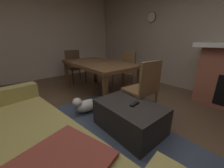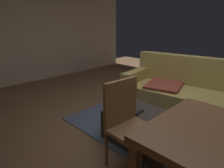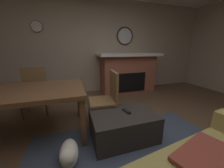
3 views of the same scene
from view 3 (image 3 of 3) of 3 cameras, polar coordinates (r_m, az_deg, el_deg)
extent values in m
plane|color=brown|center=(1.84, 10.79, -28.75)|extent=(8.87, 8.87, 0.00)
cube|color=#B7A893|center=(3.94, -8.13, 15.99)|extent=(7.79, 0.12, 2.67)
cube|color=#9E5642|center=(3.95, 6.98, 4.50)|extent=(1.60, 0.60, 1.09)
cube|color=black|center=(3.76, 8.53, 0.85)|extent=(0.88, 0.10, 0.56)
cube|color=white|center=(3.84, 7.58, 13.00)|extent=(1.84, 0.76, 0.08)
torus|color=#4C331E|center=(4.15, 5.85, 20.67)|extent=(0.54, 0.05, 0.54)
cylinder|color=silver|center=(4.15, 5.85, 20.67)|extent=(0.45, 0.01, 0.45)
cube|color=#2D2826|center=(1.95, 4.99, -18.12)|extent=(0.90, 0.62, 0.40)
cube|color=black|center=(1.88, 6.55, -12.03)|extent=(0.07, 0.17, 0.02)
cube|color=brown|center=(2.15, -37.18, -3.08)|extent=(1.78, 0.99, 0.06)
cube|color=brown|center=(1.77, -12.77, -16.93)|extent=(0.07, 0.07, 0.68)
cube|color=brown|center=(2.55, -14.65, -6.71)|extent=(0.07, 0.07, 0.68)
cube|color=brown|center=(2.95, -31.49, -3.65)|extent=(0.47, 0.47, 0.04)
cube|color=brown|center=(3.08, -31.60, 2.08)|extent=(0.44, 0.07, 0.48)
cylinder|color=brown|center=(2.81, -27.43, -8.88)|extent=(0.04, 0.04, 0.41)
cylinder|color=brown|center=(2.89, -35.42, -9.43)|extent=(0.04, 0.04, 0.41)
cylinder|color=brown|center=(3.18, -26.84, -6.08)|extent=(0.04, 0.04, 0.41)
cylinder|color=brown|center=(3.25, -33.89, -6.65)|extent=(0.04, 0.04, 0.41)
cube|color=brown|center=(2.16, -4.41, -7.74)|extent=(0.47, 0.47, 0.04)
cube|color=brown|center=(2.11, 0.80, -0.74)|extent=(0.07, 0.44, 0.48)
cylinder|color=brown|center=(2.06, -9.01, -16.08)|extent=(0.04, 0.04, 0.41)
cylinder|color=brown|center=(2.41, -9.89, -11.22)|extent=(0.04, 0.04, 0.41)
cylinder|color=brown|center=(2.12, 2.17, -14.90)|extent=(0.04, 0.04, 0.41)
cylinder|color=brown|center=(2.47, -0.44, -10.39)|extent=(0.04, 0.04, 0.41)
ellipsoid|color=silver|center=(1.69, -18.75, -27.24)|extent=(0.21, 0.41, 0.20)
sphere|color=silver|center=(1.48, -19.36, -28.74)|extent=(0.15, 0.15, 0.15)
cylinder|color=silver|center=(3.90, -30.83, 21.38)|extent=(0.25, 0.03, 0.25)
torus|color=black|center=(3.90, -30.83, 21.38)|extent=(0.28, 0.02, 0.28)
camera|label=1|loc=(1.76, 63.42, 5.14)|focal=21.27mm
camera|label=2|loc=(3.40, -29.94, 17.00)|focal=31.54mm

